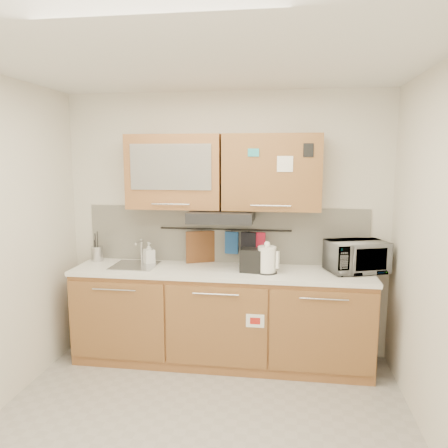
% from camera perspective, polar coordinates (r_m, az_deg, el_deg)
% --- Properties ---
extents(floor, '(3.20, 3.20, 0.00)m').
position_cam_1_polar(floor, '(3.45, -3.64, -26.06)').
color(floor, '#9E9993').
rests_on(floor, ground).
extents(ceiling, '(3.20, 3.20, 0.00)m').
position_cam_1_polar(ceiling, '(2.90, -4.18, 21.22)').
color(ceiling, white).
rests_on(ceiling, wall_back).
extents(wall_back, '(3.20, 0.00, 3.20)m').
position_cam_1_polar(wall_back, '(4.37, 0.19, -0.09)').
color(wall_back, silver).
rests_on(wall_back, ground).
extents(base_cabinet, '(2.80, 0.64, 0.88)m').
position_cam_1_polar(base_cabinet, '(4.31, -0.39, -12.57)').
color(base_cabinet, '#A86F3B').
rests_on(base_cabinet, floor).
extents(countertop, '(2.82, 0.62, 0.04)m').
position_cam_1_polar(countertop, '(4.15, -0.41, -6.21)').
color(countertop, white).
rests_on(countertop, base_cabinet).
extents(backsplash, '(2.80, 0.02, 0.56)m').
position_cam_1_polar(backsplash, '(4.37, 0.17, -1.41)').
color(backsplash, silver).
rests_on(backsplash, countertop).
extents(upper_cabinets, '(1.82, 0.37, 0.70)m').
position_cam_1_polar(upper_cabinets, '(4.14, -0.21, 6.81)').
color(upper_cabinets, '#A86F3B').
rests_on(upper_cabinets, wall_back).
extents(range_hood, '(0.60, 0.46, 0.10)m').
position_cam_1_polar(range_hood, '(4.10, -0.29, 1.04)').
color(range_hood, black).
rests_on(range_hood, upper_cabinets).
extents(sink, '(0.42, 0.40, 0.26)m').
position_cam_1_polar(sink, '(4.36, -11.51, -5.31)').
color(sink, silver).
rests_on(sink, countertop).
extents(utensil_rail, '(1.30, 0.02, 0.02)m').
position_cam_1_polar(utensil_rail, '(4.32, 0.10, -0.71)').
color(utensil_rail, black).
rests_on(utensil_rail, backsplash).
extents(utensil_crock, '(0.13, 0.13, 0.30)m').
position_cam_1_polar(utensil_crock, '(4.64, -16.22, -3.70)').
color(utensil_crock, '#B7B6BB').
rests_on(utensil_crock, countertop).
extents(kettle, '(0.22, 0.22, 0.30)m').
position_cam_1_polar(kettle, '(4.01, 5.64, -4.74)').
color(kettle, white).
rests_on(kettle, countertop).
extents(toaster, '(0.30, 0.20, 0.21)m').
position_cam_1_polar(toaster, '(4.04, 4.24, -4.74)').
color(toaster, black).
rests_on(toaster, countertop).
extents(microwave, '(0.61, 0.50, 0.29)m').
position_cam_1_polar(microwave, '(4.21, 16.91, -4.08)').
color(microwave, '#999999').
rests_on(microwave, countertop).
extents(soap_bottle, '(0.14, 0.14, 0.22)m').
position_cam_1_polar(soap_bottle, '(4.40, -9.77, -3.76)').
color(soap_bottle, '#999999').
rests_on(soap_bottle, countertop).
extents(cutting_board, '(0.30, 0.15, 0.39)m').
position_cam_1_polar(cutting_board, '(4.39, -2.94, -3.45)').
color(cutting_board, brown).
rests_on(cutting_board, utensil_rail).
extents(oven_mitt, '(0.13, 0.05, 0.22)m').
position_cam_1_polar(oven_mitt, '(4.32, 1.01, -2.46)').
color(oven_mitt, navy).
rests_on(oven_mitt, utensil_rail).
extents(dark_pouch, '(0.15, 0.06, 0.23)m').
position_cam_1_polar(dark_pouch, '(4.31, 3.23, -2.62)').
color(dark_pouch, black).
rests_on(dark_pouch, utensil_rail).
extents(pot_holder, '(0.15, 0.04, 0.18)m').
position_cam_1_polar(pot_holder, '(4.30, 4.43, -2.30)').
color(pot_holder, red).
rests_on(pot_holder, utensil_rail).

